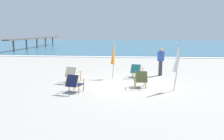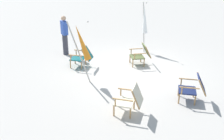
{
  "view_description": "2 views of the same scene",
  "coord_description": "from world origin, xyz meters",
  "px_view_note": "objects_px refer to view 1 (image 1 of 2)",
  "views": [
    {
      "loc": [
        0.12,
        -10.34,
        2.57
      ],
      "look_at": [
        -0.95,
        1.15,
        0.52
      ],
      "focal_mm": 35.0,
      "sensor_mm": 36.0,
      "label": 1
    },
    {
      "loc": [
        -8.72,
        0.97,
        3.77
      ],
      "look_at": [
        -1.18,
        0.68,
        0.51
      ],
      "focal_mm": 42.0,
      "sensor_mm": 36.0,
      "label": 2
    }
  ],
  "objects_px": {
    "beach_chair_mid_center": "(74,83)",
    "umbrella_furled_orange": "(113,54)",
    "beach_chair_front_right": "(141,79)",
    "person_near_chairs": "(161,61)",
    "umbrella_furled_white": "(177,59)",
    "beach_chair_front_left": "(137,70)",
    "beach_chair_back_right": "(73,74)"
  },
  "relations": [
    {
      "from": "beach_chair_mid_center",
      "to": "beach_chair_front_right",
      "type": "bearing_deg",
      "value": 20.74
    },
    {
      "from": "umbrella_furled_orange",
      "to": "person_near_chairs",
      "type": "distance_m",
      "value": 2.89
    },
    {
      "from": "beach_chair_front_left",
      "to": "umbrella_furled_white",
      "type": "relative_size",
      "value": 0.43
    },
    {
      "from": "beach_chair_back_right",
      "to": "person_near_chairs",
      "type": "xyz_separation_m",
      "value": [
        4.66,
        2.23,
        0.41
      ]
    },
    {
      "from": "beach_chair_back_right",
      "to": "person_near_chairs",
      "type": "bearing_deg",
      "value": 25.6
    },
    {
      "from": "umbrella_furled_orange",
      "to": "beach_chair_front_left",
      "type": "bearing_deg",
      "value": 4.91
    },
    {
      "from": "umbrella_furled_white",
      "to": "person_near_chairs",
      "type": "relative_size",
      "value": 1.3
    },
    {
      "from": "beach_chair_front_left",
      "to": "person_near_chairs",
      "type": "distance_m",
      "value": 1.67
    },
    {
      "from": "umbrella_furled_white",
      "to": "person_near_chairs",
      "type": "distance_m",
      "value": 3.37
    },
    {
      "from": "umbrella_furled_white",
      "to": "umbrella_furled_orange",
      "type": "relative_size",
      "value": 1.04
    },
    {
      "from": "beach_chair_back_right",
      "to": "beach_chair_front_left",
      "type": "bearing_deg",
      "value": 23.93
    },
    {
      "from": "beach_chair_front_right",
      "to": "umbrella_furled_white",
      "type": "relative_size",
      "value": 0.38
    },
    {
      "from": "umbrella_furled_white",
      "to": "beach_chair_back_right",
      "type": "bearing_deg",
      "value": 167.62
    },
    {
      "from": "beach_chair_front_right",
      "to": "person_near_chairs",
      "type": "relative_size",
      "value": 0.49
    },
    {
      "from": "beach_chair_back_right",
      "to": "beach_chair_front_right",
      "type": "bearing_deg",
      "value": -12.79
    },
    {
      "from": "beach_chair_mid_center",
      "to": "umbrella_furled_orange",
      "type": "distance_m",
      "value": 3.57
    },
    {
      "from": "person_near_chairs",
      "to": "beach_chair_front_right",
      "type": "bearing_deg",
      "value": -112.7
    },
    {
      "from": "umbrella_furled_white",
      "to": "umbrella_furled_orange",
      "type": "height_order",
      "value": "umbrella_furled_white"
    },
    {
      "from": "umbrella_furled_orange",
      "to": "person_near_chairs",
      "type": "xyz_separation_m",
      "value": [
        2.7,
        0.9,
        -0.49
      ]
    },
    {
      "from": "beach_chair_front_left",
      "to": "beach_chair_mid_center",
      "type": "relative_size",
      "value": 1.06
    },
    {
      "from": "beach_chair_front_right",
      "to": "person_near_chairs",
      "type": "height_order",
      "value": "person_near_chairs"
    },
    {
      "from": "beach_chair_mid_center",
      "to": "person_near_chairs",
      "type": "height_order",
      "value": "person_near_chairs"
    },
    {
      "from": "beach_chair_mid_center",
      "to": "person_near_chairs",
      "type": "bearing_deg",
      "value": 44.97
    },
    {
      "from": "umbrella_furled_white",
      "to": "person_near_chairs",
      "type": "bearing_deg",
      "value": 94.62
    },
    {
      "from": "person_near_chairs",
      "to": "beach_chair_back_right",
      "type": "bearing_deg",
      "value": -154.4
    },
    {
      "from": "beach_chair_mid_center",
      "to": "person_near_chairs",
      "type": "distance_m",
      "value": 5.77
    },
    {
      "from": "beach_chair_front_right",
      "to": "beach_chair_mid_center",
      "type": "height_order",
      "value": "beach_chair_front_right"
    },
    {
      "from": "beach_chair_mid_center",
      "to": "umbrella_furled_orange",
      "type": "height_order",
      "value": "umbrella_furled_orange"
    },
    {
      "from": "umbrella_furled_orange",
      "to": "umbrella_furled_white",
      "type": "bearing_deg",
      "value": -39.12
    },
    {
      "from": "beach_chair_front_left",
      "to": "beach_chair_front_right",
      "type": "bearing_deg",
      "value": -86.08
    },
    {
      "from": "beach_chair_front_left",
      "to": "umbrella_furled_white",
      "type": "bearing_deg",
      "value": -56.41
    },
    {
      "from": "beach_chair_front_left",
      "to": "beach_chair_mid_center",
      "type": "height_order",
      "value": "beach_chair_mid_center"
    }
  ]
}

